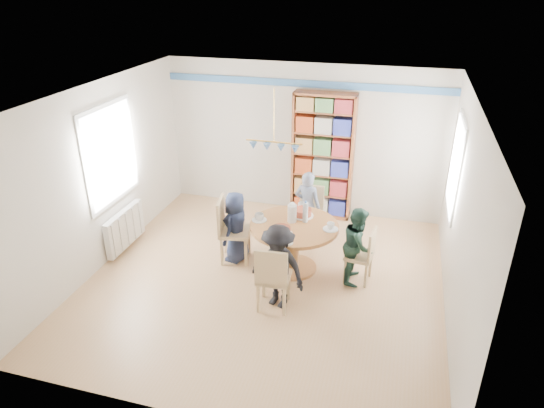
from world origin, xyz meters
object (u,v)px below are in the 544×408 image
(radiator, at_px, (125,228))
(person_far, at_px, (307,207))
(person_left, at_px, (236,227))
(person_near, at_px, (278,267))
(bookshelf, at_px, (323,158))
(chair_left, at_px, (229,227))
(person_right, at_px, (358,245))
(chair_right, at_px, (364,253))
(dining_table, at_px, (294,236))
(chair_far, at_px, (310,210))
(chair_near, at_px, (273,276))

(radiator, bearing_deg, person_far, 20.75)
(person_left, xyz_separation_m, person_near, (0.91, -0.93, 0.03))
(person_near, relative_size, bookshelf, 0.53)
(chair_left, relative_size, person_right, 0.90)
(chair_left, distance_m, chair_right, 2.05)
(chair_right, distance_m, bookshelf, 2.29)
(dining_table, xyz_separation_m, chair_far, (0.04, 1.00, -0.05))
(dining_table, relative_size, chair_left, 1.26)
(chair_far, relative_size, person_right, 0.80)
(chair_right, bearing_deg, radiator, -178.84)
(chair_far, relative_size, person_near, 0.77)
(chair_right, distance_m, chair_near, 1.46)
(chair_near, bearing_deg, chair_right, 42.66)
(person_left, relative_size, person_near, 0.94)
(chair_right, distance_m, person_far, 1.42)
(person_right, bearing_deg, person_far, 44.89)
(chair_right, height_order, person_far, person_far)
(chair_left, relative_size, bookshelf, 0.46)
(dining_table, distance_m, person_near, 0.91)
(person_near, height_order, bookshelf, bookshelf)
(bookshelf, bearing_deg, chair_right, -63.61)
(radiator, relative_size, chair_right, 1.19)
(chair_left, relative_size, chair_far, 1.12)
(chair_right, relative_size, chair_near, 0.88)
(chair_right, xyz_separation_m, person_near, (-1.04, -0.86, 0.13))
(chair_near, height_order, person_far, person_far)
(chair_near, distance_m, bookshelf, 3.01)
(dining_table, relative_size, bookshelf, 0.58)
(chair_left, distance_m, person_far, 1.37)
(chair_far, distance_m, bookshelf, 1.10)
(chair_right, bearing_deg, chair_far, 133.49)
(chair_left, height_order, person_far, person_far)
(dining_table, xyz_separation_m, person_right, (0.94, -0.03, 0.01))
(chair_far, xyz_separation_m, person_far, (-0.03, -0.08, 0.11))
(chair_far, xyz_separation_m, chair_near, (-0.08, -2.04, 0.02))
(radiator, height_order, chair_right, chair_right)
(radiator, height_order, bookshelf, bookshelf)
(person_left, bearing_deg, radiator, -76.21)
(dining_table, distance_m, person_right, 0.94)
(person_right, xyz_separation_m, person_near, (-0.94, -0.88, 0.03))
(person_right, relative_size, person_near, 0.95)
(chair_near, distance_m, person_right, 1.41)
(chair_near, distance_m, person_far, 1.96)
(dining_table, distance_m, person_left, 0.91)
(chair_far, bearing_deg, chair_left, -136.17)
(person_far, bearing_deg, dining_table, 100.99)
(chair_right, bearing_deg, person_far, 136.75)
(radiator, relative_size, chair_far, 1.09)
(person_far, height_order, person_near, person_far)
(person_near, bearing_deg, bookshelf, 106.08)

